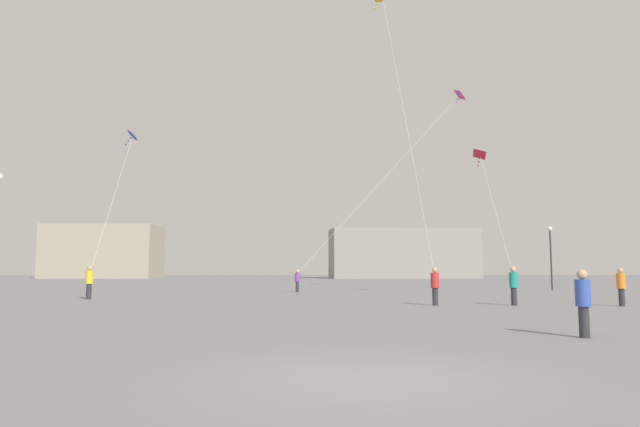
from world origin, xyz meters
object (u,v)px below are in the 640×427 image
at_px(kite_cobalt_diamond, 132,137).
at_px(person_in_blue, 583,300).
at_px(kite_magenta_delta, 456,99).
at_px(building_left_hall, 104,252).
at_px(person_in_teal, 514,284).
at_px(lamppost_east, 551,247).
at_px(building_centre_hall, 403,254).
at_px(person_in_purple, 297,280).
at_px(person_in_yellow, 89,281).
at_px(kite_amber_diamond, 383,0).
at_px(kite_crimson_delta, 481,157).
at_px(person_in_orange, 621,285).
at_px(person_in_red, 435,284).

bearing_deg(kite_cobalt_diamond, person_in_blue, -51.24).
height_order(kite_magenta_delta, building_left_hall, kite_magenta_delta).
height_order(person_in_teal, lamppost_east, lamppost_east).
relative_size(person_in_teal, building_centre_hall, 0.06).
relative_size(person_in_purple, building_left_hall, 0.08).
bearing_deg(building_centre_hall, kite_magenta_delta, -95.92).
distance_m(person_in_purple, person_in_yellow, 14.29).
height_order(person_in_purple, kite_magenta_delta, kite_magenta_delta).
bearing_deg(kite_amber_diamond, kite_crimson_delta, 42.87).
bearing_deg(kite_crimson_delta, person_in_yellow, -172.73).
height_order(person_in_teal, kite_crimson_delta, kite_crimson_delta).
bearing_deg(person_in_purple, building_left_hall, -166.67).
distance_m(person_in_teal, kite_amber_diamond, 15.50).
bearing_deg(lamppost_east, building_left_hall, 132.85).
bearing_deg(kite_amber_diamond, building_left_hall, 118.24).
bearing_deg(building_centre_hall, building_left_hall, 177.59).
distance_m(person_in_orange, person_in_yellow, 26.25).
bearing_deg(kite_magenta_delta, person_in_red, -109.30).
xyz_separation_m(person_in_orange, lamppost_east, (5.15, 18.19, 2.38)).
bearing_deg(lamppost_east, kite_magenta_delta, 178.86).
xyz_separation_m(person_in_purple, lamppost_east, (19.45, 2.72, 2.43)).
bearing_deg(building_left_hall, person_in_orange, -57.23).
relative_size(person_in_blue, kite_crimson_delta, 0.17).
height_order(person_in_orange, kite_cobalt_diamond, kite_cobalt_diamond).
bearing_deg(building_left_hall, person_in_teal, -59.43).
bearing_deg(kite_magenta_delta, building_centre_hall, 84.08).
height_order(person_in_red, kite_crimson_delta, kite_crimson_delta).
bearing_deg(person_in_teal, person_in_purple, 79.49).
distance_m(person_in_yellow, kite_amber_diamond, 21.44).
distance_m(person_in_red, kite_amber_diamond, 14.66).
relative_size(person_in_blue, lamppost_east, 0.33).
relative_size(person_in_red, kite_crimson_delta, 0.18).
bearing_deg(kite_cobalt_diamond, building_left_hall, 110.68).
bearing_deg(kite_amber_diamond, kite_cobalt_diamond, 152.33).
bearing_deg(person_in_teal, kite_cobalt_diamond, 109.46).
height_order(kite_cobalt_diamond, building_centre_hall, kite_cobalt_diamond).
distance_m(person_in_blue, building_centre_hall, 87.08).
bearing_deg(person_in_orange, person_in_red, 86.19).
bearing_deg(kite_magenta_delta, person_in_purple, -167.06).
xyz_separation_m(building_left_hall, building_centre_hall, (54.00, -2.27, -0.36)).
bearing_deg(person_in_blue, kite_amber_diamond, -155.28).
bearing_deg(kite_amber_diamond, person_in_teal, -23.22).
xyz_separation_m(kite_crimson_delta, lamppost_east, (8.12, 8.82, -5.20)).
bearing_deg(lamppost_east, kite_crimson_delta, -132.63).
bearing_deg(kite_cobalt_diamond, lamppost_east, 14.00).
xyz_separation_m(person_in_purple, building_left_hall, (-35.63, 62.11, 3.87)).
xyz_separation_m(person_in_orange, kite_crimson_delta, (-2.97, 9.37, 7.58)).
xyz_separation_m(person_in_teal, kite_cobalt_diamond, (-20.21, 10.09, 9.00)).
relative_size(building_centre_hall, lamppost_east, 5.43).
xyz_separation_m(person_in_purple, person_in_orange, (14.30, -15.47, 0.06)).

